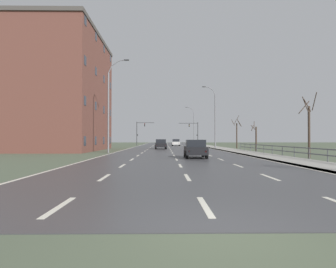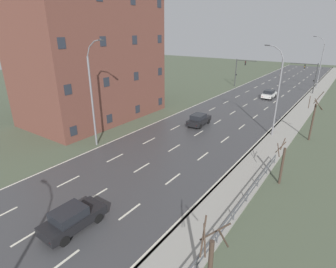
% 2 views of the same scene
% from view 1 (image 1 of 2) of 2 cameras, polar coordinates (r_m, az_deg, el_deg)
% --- Properties ---
extents(ground_plane, '(160.00, 160.00, 0.12)m').
position_cam_1_polar(ground_plane, '(53.21, 0.26, -2.76)').
color(ground_plane, '#4C5642').
extents(road_asphalt_strip, '(14.00, 120.00, 0.03)m').
position_cam_1_polar(road_asphalt_strip, '(65.19, 0.07, -2.36)').
color(road_asphalt_strip, '#3D3D3F').
rests_on(road_asphalt_strip, ground).
extents(sidewalk_right, '(3.00, 120.00, 0.12)m').
position_cam_1_polar(sidewalk_right, '(65.87, 7.42, -2.30)').
color(sidewalk_right, gray).
rests_on(sidewalk_right, ground).
extents(guardrail, '(0.07, 32.60, 1.00)m').
position_cam_1_polar(guardrail, '(27.95, 22.05, -2.80)').
color(guardrail, '#515459').
rests_on(guardrail, ground).
extents(street_lamp_foreground, '(2.74, 0.24, 10.61)m').
position_cam_1_polar(street_lamp_foreground, '(16.96, 29.55, 11.17)').
color(street_lamp_foreground, slate).
rests_on(street_lamp_foreground, ground).
extents(street_lamp_midground, '(2.27, 0.24, 10.46)m').
position_cam_1_polar(street_lamp_midground, '(50.25, 8.90, 3.07)').
color(street_lamp_midground, slate).
rests_on(street_lamp_midground, ground).
extents(street_lamp_distant, '(2.52, 0.24, 10.78)m').
position_cam_1_polar(street_lamp_distant, '(85.02, 4.89, 1.52)').
color(street_lamp_distant, slate).
rests_on(street_lamp_distant, ground).
extents(street_lamp_left_bank, '(2.54, 0.24, 11.17)m').
position_cam_1_polar(street_lamp_left_bank, '(36.15, -11.13, 5.15)').
color(street_lamp_left_bank, slate).
rests_on(street_lamp_left_bank, ground).
extents(traffic_signal_right, '(5.12, 0.36, 5.97)m').
position_cam_1_polar(traffic_signal_right, '(77.86, 5.06, 0.77)').
color(traffic_signal_right, '#38383A').
rests_on(traffic_signal_right, ground).
extents(traffic_signal_left, '(4.53, 0.36, 6.01)m').
position_cam_1_polar(traffic_signal_left, '(76.18, -5.42, 0.79)').
color(traffic_signal_left, '#38383A').
rests_on(traffic_signal_left, ground).
extents(car_far_right, '(1.89, 4.13, 1.57)m').
position_cam_1_polar(car_far_right, '(25.60, 5.27, -2.81)').
color(car_far_right, black).
rests_on(car_far_right, ground).
extents(car_distant, '(1.86, 4.11, 1.57)m').
position_cam_1_polar(car_distant, '(68.65, 1.52, -1.63)').
color(car_distant, silver).
rests_on(car_distant, ground).
extents(car_mid_centre, '(1.98, 4.17, 1.57)m').
position_cam_1_polar(car_mid_centre, '(47.66, -1.41, -1.94)').
color(car_mid_centre, black).
rests_on(car_mid_centre, ground).
extents(brick_building, '(11.43, 19.00, 16.48)m').
position_cam_1_polar(brick_building, '(45.46, -19.89, 7.48)').
color(brick_building, brown).
rests_on(brick_building, ground).
extents(bare_tree_near, '(1.26, 1.29, 5.58)m').
position_cam_1_polar(bare_tree_near, '(28.06, 25.42, 1.03)').
color(bare_tree_near, '#423328').
rests_on(bare_tree_near, ground).
extents(bare_tree_mid, '(0.78, 1.47, 3.97)m').
position_cam_1_polar(bare_tree_mid, '(40.57, 16.50, -0.68)').
color(bare_tree_mid, '#423328').
rests_on(bare_tree_mid, ground).
extents(bare_tree_far, '(1.64, 1.47, 5.72)m').
position_cam_1_polar(bare_tree_far, '(52.05, 13.07, 0.08)').
color(bare_tree_far, '#423328').
rests_on(bare_tree_far, ground).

